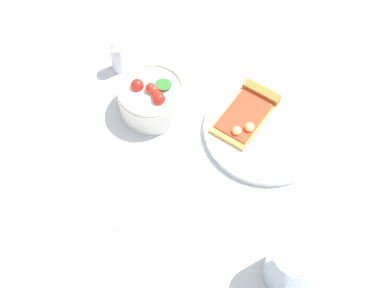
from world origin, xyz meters
The scene contains 7 objects.
ground_plane centered at (0.00, 0.00, 0.00)m, with size 2.40×2.40×0.00m, color silver.
plate centered at (0.04, -0.02, 0.01)m, with size 0.24×0.24×0.01m, color silver.
pizza_slice_main centered at (0.05, 0.02, 0.02)m, with size 0.14×0.08×0.02m.
salad_bowl centered at (-0.04, 0.19, 0.03)m, with size 0.13×0.13×0.08m.
soda_glass centered at (-0.18, -0.19, 0.05)m, with size 0.08×0.08×0.11m.
paper_napkin centered at (-0.22, 0.05, 0.00)m, with size 0.12×0.12×0.00m, color silver.
pepper_shaker centered at (0.00, 0.31, 0.04)m, with size 0.03×0.03×0.08m.
Camera 1 is at (-0.46, -0.20, 0.79)m, focal length 45.22 mm.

